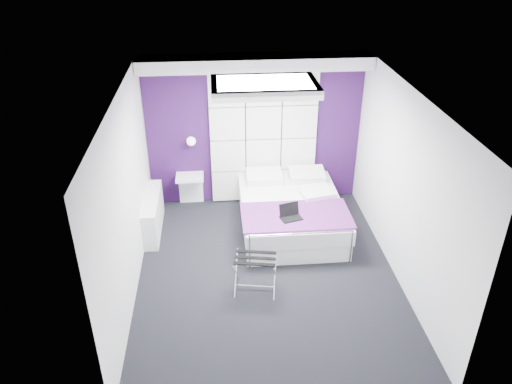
% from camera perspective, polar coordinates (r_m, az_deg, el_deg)
% --- Properties ---
extents(floor, '(4.40, 4.40, 0.00)m').
position_cam_1_polar(floor, '(7.15, 1.30, -9.41)').
color(floor, black).
rests_on(floor, ground).
extents(ceiling, '(4.40, 4.40, 0.00)m').
position_cam_1_polar(ceiling, '(5.90, 1.58, 10.80)').
color(ceiling, white).
rests_on(ceiling, wall_back).
extents(wall_back, '(3.60, 0.00, 3.60)m').
position_cam_1_polar(wall_back, '(8.40, -0.21, 7.05)').
color(wall_back, silver).
rests_on(wall_back, floor).
extents(wall_left, '(0.00, 4.40, 4.40)m').
position_cam_1_polar(wall_left, '(6.49, -14.57, -0.95)').
color(wall_left, silver).
rests_on(wall_left, floor).
extents(wall_right, '(0.00, 4.40, 4.40)m').
position_cam_1_polar(wall_right, '(6.84, 16.59, 0.36)').
color(wall_right, silver).
rests_on(wall_right, floor).
extents(accent_wall, '(3.58, 0.02, 2.58)m').
position_cam_1_polar(accent_wall, '(8.39, -0.20, 7.03)').
color(accent_wall, '#2E0E40').
rests_on(accent_wall, wall_back).
extents(soffit, '(3.58, 0.50, 0.20)m').
position_cam_1_polar(soffit, '(7.79, -0.07, 14.57)').
color(soffit, white).
rests_on(soffit, wall_back).
extents(headboard, '(1.80, 0.08, 2.30)m').
position_cam_1_polar(headboard, '(8.41, 0.85, 6.11)').
color(headboard, white).
rests_on(headboard, wall_back).
extents(skylight, '(1.36, 0.86, 0.12)m').
position_cam_1_polar(skylight, '(6.48, 0.98, 12.03)').
color(skylight, white).
rests_on(skylight, ceiling).
extents(wall_lamp, '(0.15, 0.15, 0.15)m').
position_cam_1_polar(wall_lamp, '(8.29, -7.42, 5.88)').
color(wall_lamp, white).
rests_on(wall_lamp, wall_back).
extents(radiator, '(0.22, 1.20, 0.60)m').
position_cam_1_polar(radiator, '(8.08, -11.69, -2.48)').
color(radiator, white).
rests_on(radiator, floor).
extents(bed, '(1.63, 1.96, 0.69)m').
position_cam_1_polar(bed, '(7.98, 3.99, -2.39)').
color(bed, white).
rests_on(bed, floor).
extents(nightstand, '(0.46, 0.36, 0.05)m').
position_cam_1_polar(nightstand, '(8.53, -7.58, 1.73)').
color(nightstand, white).
rests_on(nightstand, wall_back).
extents(luggage_rack, '(0.54, 0.40, 0.53)m').
position_cam_1_polar(luggage_rack, '(6.73, -0.07, -9.32)').
color(luggage_rack, silver).
rests_on(luggage_rack, floor).
extents(laptop, '(0.30, 0.22, 0.22)m').
position_cam_1_polar(laptop, '(7.35, 3.99, -2.53)').
color(laptop, black).
rests_on(laptop, bed).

